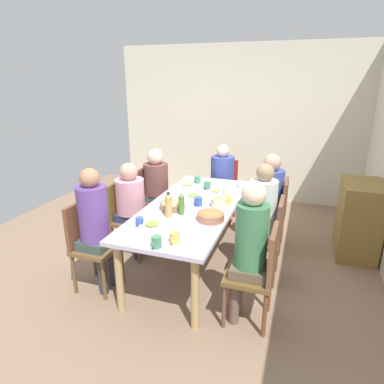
{
  "coord_description": "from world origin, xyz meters",
  "views": [
    {
      "loc": [
        3.2,
        1.09,
        2.04
      ],
      "look_at": [
        0.0,
        0.0,
        0.89
      ],
      "focal_mm": 31.13,
      "sensor_mm": 36.0,
      "label": 1
    }
  ],
  "objects_px": {
    "chair_3": "(89,241)",
    "plate_0": "(194,196)",
    "person_2": "(157,182)",
    "cup_6": "(228,200)",
    "cup_1": "(198,201)",
    "side_cabinet": "(358,219)",
    "cup_2": "(139,221)",
    "cup_5": "(175,238)",
    "cup_3": "(207,185)",
    "bowl_2": "(172,205)",
    "bowl_1": "(219,202)",
    "cup_0": "(197,180)",
    "chair_1": "(269,235)",
    "chair_4": "(259,270)",
    "plate_1": "(152,225)",
    "bottle_2": "(181,204)",
    "chair_2": "(151,196)",
    "person_0": "(131,201)",
    "plate_3": "(216,191)",
    "chair_0": "(125,214)",
    "dining_table": "(192,211)",
    "bottle_1": "(225,192)",
    "person_5": "(222,175)",
    "cup_4": "(240,184)",
    "bottle_0": "(169,206)",
    "person_1": "(261,213)",
    "chair_6": "(275,210)",
    "cup_7": "(156,242)",
    "bowl_0": "(211,216)",
    "person_6": "(269,193)",
    "person_3": "(95,220)",
    "plate_2": "(188,185)",
    "chair_5": "(223,186)",
    "person_4": "(250,243)"
  },
  "relations": [
    {
      "from": "chair_1",
      "to": "cup_2",
      "type": "xyz_separation_m",
      "value": [
        0.65,
        -1.14,
        0.26
      ]
    },
    {
      "from": "bottle_2",
      "to": "dining_table",
      "type": "bearing_deg",
      "value": 176.18
    },
    {
      "from": "bowl_0",
      "to": "cup_5",
      "type": "bearing_deg",
      "value": -15.63
    },
    {
      "from": "chair_4",
      "to": "cup_7",
      "type": "relative_size",
      "value": 7.59
    },
    {
      "from": "cup_7",
      "to": "person_6",
      "type": "bearing_deg",
      "value": 157.49
    },
    {
      "from": "chair_0",
      "to": "chair_4",
      "type": "bearing_deg",
      "value": 66.88
    },
    {
      "from": "person_5",
      "to": "cup_4",
      "type": "distance_m",
      "value": 0.66
    },
    {
      "from": "person_2",
      "to": "cup_3",
      "type": "distance_m",
      "value": 0.76
    },
    {
      "from": "bowl_1",
      "to": "bowl_0",
      "type": "bearing_deg",
      "value": 2.35
    },
    {
      "from": "side_cabinet",
      "to": "chair_5",
      "type": "bearing_deg",
      "value": -107.12
    },
    {
      "from": "chair_6",
      "to": "bottle_0",
      "type": "bearing_deg",
      "value": -40.81
    },
    {
      "from": "chair_4",
      "to": "plate_1",
      "type": "relative_size",
      "value": 3.71
    },
    {
      "from": "chair_3",
      "to": "cup_5",
      "type": "height_order",
      "value": "chair_3"
    },
    {
      "from": "person_0",
      "to": "plate_3",
      "type": "relative_size",
      "value": 5.67
    },
    {
      "from": "cup_1",
      "to": "side_cabinet",
      "type": "bearing_deg",
      "value": 117.15
    },
    {
      "from": "plate_1",
      "to": "cup_4",
      "type": "relative_size",
      "value": 2.27
    },
    {
      "from": "cup_4",
      "to": "side_cabinet",
      "type": "xyz_separation_m",
      "value": [
        -0.08,
        1.43,
        -0.32
      ]
    },
    {
      "from": "dining_table",
      "to": "person_5",
      "type": "distance_m",
      "value": 1.36
    },
    {
      "from": "chair_0",
      "to": "plate_1",
      "type": "relative_size",
      "value": 3.71
    },
    {
      "from": "bowl_1",
      "to": "cup_0",
      "type": "height_order",
      "value": "bowl_1"
    },
    {
      "from": "person_1",
      "to": "chair_3",
      "type": "relative_size",
      "value": 1.4
    },
    {
      "from": "person_3",
      "to": "cup_7",
      "type": "bearing_deg",
      "value": 69.86
    },
    {
      "from": "person_1",
      "to": "chair_4",
      "type": "distance_m",
      "value": 0.76
    },
    {
      "from": "cup_3",
      "to": "cup_5",
      "type": "bearing_deg",
      "value": 5.73
    },
    {
      "from": "chair_4",
      "to": "chair_1",
      "type": "bearing_deg",
      "value": 180.0
    },
    {
      "from": "cup_5",
      "to": "plate_2",
      "type": "bearing_deg",
      "value": -164.61
    },
    {
      "from": "plate_2",
      "to": "chair_5",
      "type": "bearing_deg",
      "value": 162.3
    },
    {
      "from": "person_4",
      "to": "cup_1",
      "type": "xyz_separation_m",
      "value": [
        -0.73,
        -0.68,
        0.03
      ]
    },
    {
      "from": "person_2",
      "to": "cup_6",
      "type": "xyz_separation_m",
      "value": [
        0.55,
        1.11,
        0.07
      ]
    },
    {
      "from": "bowl_2",
      "to": "cup_1",
      "type": "height_order",
      "value": "cup_1"
    },
    {
      "from": "bowl_1",
      "to": "bottle_2",
      "type": "distance_m",
      "value": 0.45
    },
    {
      "from": "side_cabinet",
      "to": "person_2",
      "type": "bearing_deg",
      "value": -85.85
    },
    {
      "from": "chair_2",
      "to": "person_2",
      "type": "xyz_separation_m",
      "value": [
        -0.0,
        0.09,
        0.2
      ]
    },
    {
      "from": "chair_1",
      "to": "bottle_1",
      "type": "distance_m",
      "value": 0.69
    },
    {
      "from": "cup_0",
      "to": "cup_2",
      "type": "height_order",
      "value": "cup_0"
    },
    {
      "from": "chair_3",
      "to": "plate_0",
      "type": "distance_m",
      "value": 1.26
    },
    {
      "from": "person_0",
      "to": "bowl_0",
      "type": "relative_size",
      "value": 4.31
    },
    {
      "from": "cup_1",
      "to": "bottle_2",
      "type": "height_order",
      "value": "bottle_2"
    },
    {
      "from": "cup_5",
      "to": "side_cabinet",
      "type": "distance_m",
      "value": 2.45
    },
    {
      "from": "chair_6",
      "to": "cup_7",
      "type": "relative_size",
      "value": 7.59
    },
    {
      "from": "chair_0",
      "to": "chair_2",
      "type": "distance_m",
      "value": 0.72
    },
    {
      "from": "chair_0",
      "to": "cup_3",
      "type": "height_order",
      "value": "chair_0"
    },
    {
      "from": "person_3",
      "to": "person_6",
      "type": "distance_m",
      "value": 2.07
    },
    {
      "from": "bottle_1",
      "to": "side_cabinet",
      "type": "height_order",
      "value": "bottle_1"
    },
    {
      "from": "chair_2",
      "to": "bottle_0",
      "type": "xyz_separation_m",
      "value": [
        1.1,
        0.73,
        0.35
      ]
    },
    {
      "from": "person_0",
      "to": "chair_6",
      "type": "relative_size",
      "value": 1.27
    },
    {
      "from": "chair_2",
      "to": "cup_7",
      "type": "distance_m",
      "value": 1.95
    },
    {
      "from": "chair_2",
      "to": "person_2",
      "type": "relative_size",
      "value": 0.77
    },
    {
      "from": "cup_2",
      "to": "cup_6",
      "type": "xyz_separation_m",
      "value": [
        -0.82,
        0.66,
        0.01
      ]
    },
    {
      "from": "chair_3",
      "to": "cup_0",
      "type": "height_order",
      "value": "chair_3"
    }
  ]
}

